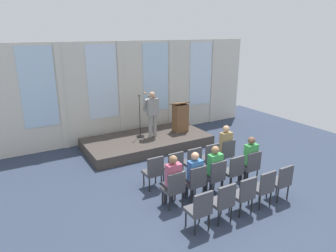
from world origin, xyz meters
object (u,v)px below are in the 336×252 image
at_px(chair_r0_c1, 174,165).
at_px(speaker, 152,111).
at_px(chair_r0_c2, 192,161).
at_px(chair_r2_c2, 244,193).
at_px(chair_r1_c0, 174,187).
at_px(audience_r1_c1, 194,173).
at_px(chair_r0_c4, 226,152).
at_px(mic_stand, 140,128).
at_px(chair_r2_c4, 281,180).
at_px(chair_r1_c4, 251,165).
at_px(chair_r0_c0, 154,170).
at_px(chair_r2_c0, 200,208).
at_px(lectern, 180,117).
at_px(chair_r0_c3, 210,156).
at_px(chair_r1_c2, 215,175).
at_px(chair_r2_c3, 263,186).
at_px(audience_r1_c0, 172,178).
at_px(chair_r2_c1, 223,200).
at_px(audience_r1_c2, 214,167).
at_px(audience_r0_c4, 225,145).
at_px(audience_r1_c4, 249,157).
at_px(chair_r1_c1, 195,181).
at_px(chair_r1_c3, 234,170).

bearing_deg(chair_r0_c1, speaker, 73.91).
distance_m(chair_r0_c2, chair_r2_c2, 2.08).
relative_size(chair_r1_c0, audience_r1_c1, 0.74).
relative_size(chair_r0_c4, chair_r1_c0, 1.00).
height_order(mic_stand, chair_r2_c4, mic_stand).
height_order(speaker, chair_r1_c4, speaker).
bearing_deg(chair_r0_c0, chair_r0_c1, 0.00).
xyz_separation_m(chair_r2_c0, chair_r2_c2, (1.23, 0.00, 0.00)).
relative_size(lectern, chair_r0_c3, 1.23).
bearing_deg(chair_r0_c1, chair_r1_c0, -120.73).
relative_size(chair_r1_c2, chair_r2_c0, 1.00).
bearing_deg(chair_r2_c2, lectern, 73.98).
bearing_deg(chair_r2_c3, chair_r2_c2, 180.00).
bearing_deg(chair_r0_c3, audience_r1_c0, -152.67).
bearing_deg(chair_r2_c4, lectern, 87.75).
relative_size(chair_r1_c2, chair_r2_c4, 1.00).
relative_size(speaker, chair_r2_c0, 1.76).
bearing_deg(chair_r2_c2, chair_r2_c1, 180.00).
bearing_deg(chair_r2_c1, mic_stand, 85.23).
bearing_deg(chair_r0_c3, chair_r1_c2, -120.73).
relative_size(chair_r0_c1, chair_r1_c2, 1.00).
bearing_deg(audience_r1_c0, chair_r2_c3, -31.16).
height_order(audience_r1_c2, chair_r2_c1, audience_r1_c2).
distance_m(chair_r2_c1, chair_r2_c3, 1.23).
height_order(chair_r0_c4, chair_r2_c3, same).
height_order(audience_r0_c4, audience_r1_c4, audience_r0_c4).
relative_size(mic_stand, audience_r1_c2, 1.19).
distance_m(chair_r0_c2, chair_r1_c4, 1.61).
xyz_separation_m(audience_r1_c0, chair_r2_c1, (0.62, -1.12, -0.20)).
height_order(audience_r1_c2, chair_r2_c2, audience_r1_c2).
bearing_deg(audience_r1_c1, audience_r1_c2, -0.20).
distance_m(audience_r1_c1, chair_r2_c3, 1.68).
bearing_deg(audience_r1_c2, chair_r2_c4, -42.23).
bearing_deg(audience_r1_c1, chair_r1_c4, -2.60).
bearing_deg(audience_r1_c4, chair_r0_c1, 152.65).
height_order(audience_r1_c0, chair_r2_c0, audience_r1_c0).
bearing_deg(chair_r2_c0, chair_r1_c0, 90.00).
bearing_deg(chair_r0_c0, audience_r1_c1, -57.10).
distance_m(chair_r1_c0, chair_r1_c4, 2.47).
height_order(mic_stand, chair_r1_c1, mic_stand).
bearing_deg(chair_r2_c3, lectern, 80.73).
xyz_separation_m(chair_r1_c1, chair_r2_c3, (1.23, -1.04, 0.00)).
bearing_deg(chair_r2_c4, speaker, 101.68).
xyz_separation_m(chair_r0_c0, audience_r1_c4, (2.47, -0.96, 0.20)).
bearing_deg(chair_r0_c1, chair_r0_c4, 0.00).
relative_size(chair_r1_c0, chair_r2_c4, 1.00).
relative_size(mic_stand, chair_r1_c3, 1.65).
bearing_deg(lectern, chair_r2_c2, -106.02).
bearing_deg(chair_r2_c1, chair_r0_c2, 73.45).
bearing_deg(chair_r1_c0, audience_r0_c4, 24.34).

